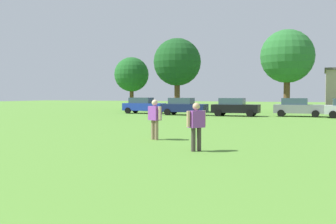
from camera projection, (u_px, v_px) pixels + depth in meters
The scene contains 10 objects.
ground_plane at pixel (245, 122), 28.89m from camera, with size 160.00×160.00×0.00m, color #568C33.
adult_bystander at pixel (196, 122), 14.20m from camera, with size 0.59×0.70×1.73m.
bystander_near_trees at pixel (155, 116), 17.79m from camera, with size 0.76×0.58×1.79m.
parked_car_blue_0 at pixel (143, 105), 42.04m from camera, with size 4.30×2.02×1.68m.
parked_car_navy_1 at pixel (184, 106), 38.80m from camera, with size 4.30×2.02×1.68m.
parked_car_black_2 at pixel (235, 107), 37.02m from camera, with size 4.30×2.02×1.68m.
parked_car_gray_3 at pixel (298, 107), 36.26m from camera, with size 4.30×2.02×1.68m.
tree_far_left at pixel (132, 75), 48.74m from camera, with size 4.21×4.21×6.56m.
tree_center at pixel (177, 62), 44.87m from camera, with size 5.35×5.35×8.33m.
tree_far_right at pixel (287, 57), 43.74m from camera, with size 5.86×5.86×9.14m.
Camera 1 is at (5.27, 1.12, 2.04)m, focal length 42.63 mm.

